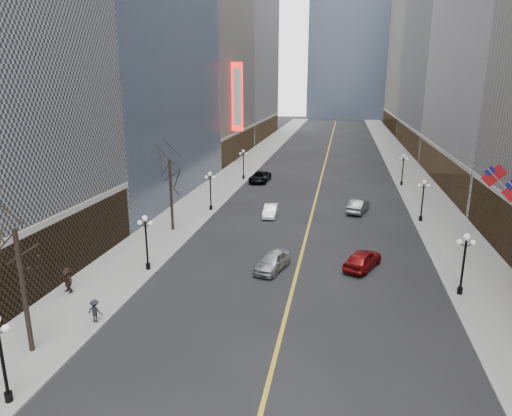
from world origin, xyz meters
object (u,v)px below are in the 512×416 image
at_px(streetlamp_east_3, 403,166).
at_px(car_nb_near, 272,261).
at_px(streetlamp_west_1, 146,237).
at_px(streetlamp_east_1, 464,258).
at_px(streetlamp_west_2, 210,187).
at_px(car_nb_mid, 271,211).
at_px(car_sb_far, 358,206).
at_px(streetlamp_east_2, 423,196).
at_px(streetlamp_west_3, 243,161).
at_px(car_sb_mid, 363,259).
at_px(streetlamp_west_0, 1,350).
at_px(car_nb_far, 260,177).

distance_m(streetlamp_east_3, car_nb_near, 36.72).
distance_m(streetlamp_west_1, car_nb_near, 10.24).
bearing_deg(streetlamp_east_1, streetlamp_west_2, 142.67).
distance_m(car_nb_mid, car_sb_far, 10.40).
distance_m(streetlamp_east_1, streetlamp_west_2, 29.68).
relative_size(streetlamp_east_1, streetlamp_east_2, 1.00).
bearing_deg(streetlamp_west_3, car_sb_mid, -62.24).
bearing_deg(streetlamp_east_2, car_nb_near, -130.84).
height_order(streetlamp_east_1, streetlamp_east_2, same).
xyz_separation_m(streetlamp_west_1, car_sb_mid, (16.95, 3.79, -2.11)).
height_order(streetlamp_east_1, streetlamp_west_0, same).
bearing_deg(streetlamp_east_2, car_nb_far, 140.98).
bearing_deg(car_sb_mid, car_nb_near, 37.74).
bearing_deg(car_nb_near, streetlamp_east_3, 83.18).
bearing_deg(streetlamp_east_1, streetlamp_east_2, 90.00).
relative_size(streetlamp_east_3, streetlamp_west_2, 1.00).
height_order(streetlamp_east_2, car_nb_near, streetlamp_east_2).
bearing_deg(car_nb_near, car_sb_far, 84.02).
relative_size(streetlamp_east_1, streetlamp_west_2, 1.00).
xyz_separation_m(streetlamp_west_1, car_sb_far, (17.03, 20.60, -2.11)).
bearing_deg(car_sb_mid, streetlamp_west_3, -38.28).
distance_m(streetlamp_west_1, streetlamp_west_3, 36.00).
bearing_deg(car_nb_near, car_nb_mid, 114.91).
relative_size(streetlamp_east_2, car_nb_mid, 1.11).
xyz_separation_m(streetlamp_east_1, streetlamp_west_0, (-23.60, -16.00, 0.00)).
bearing_deg(car_sb_far, streetlamp_west_0, 80.10).
bearing_deg(streetlamp_east_1, streetlamp_east_3, 90.00).
relative_size(streetlamp_west_1, car_sb_mid, 0.98).
bearing_deg(car_nb_far, car_nb_near, -74.51).
xyz_separation_m(streetlamp_west_0, car_sb_far, (17.03, 36.60, -2.11)).
relative_size(streetlamp_west_2, car_sb_far, 0.95).
xyz_separation_m(streetlamp_east_1, car_nb_near, (-13.80, 2.04, -2.14)).
relative_size(streetlamp_east_3, car_sb_far, 0.95).
relative_size(streetlamp_west_0, streetlamp_west_2, 1.00).
bearing_deg(streetlamp_west_0, car_sb_mid, 49.42).
relative_size(streetlamp_east_2, streetlamp_east_3, 1.00).
relative_size(streetlamp_west_1, streetlamp_west_3, 1.00).
bearing_deg(car_nb_mid, car_sb_far, 18.00).
xyz_separation_m(streetlamp_west_0, streetlamp_west_3, (0.00, 52.00, 0.00)).
bearing_deg(streetlamp_east_3, car_sb_mid, -101.66).
height_order(streetlamp_east_1, car_nb_mid, streetlamp_east_1).
distance_m(streetlamp_west_3, car_nb_far, 3.70).
xyz_separation_m(streetlamp_east_3, streetlamp_west_0, (-23.60, -52.00, 0.00)).
bearing_deg(streetlamp_west_1, car_nb_near, 11.74).
distance_m(streetlamp_west_2, car_nb_far, 17.22).
bearing_deg(car_nb_far, streetlamp_east_2, -35.57).
height_order(streetlamp_west_0, car_sb_mid, streetlamp_west_0).
distance_m(streetlamp_west_2, streetlamp_west_3, 18.00).
relative_size(streetlamp_west_0, car_sb_mid, 0.98).
relative_size(streetlamp_west_2, car_nb_far, 0.81).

